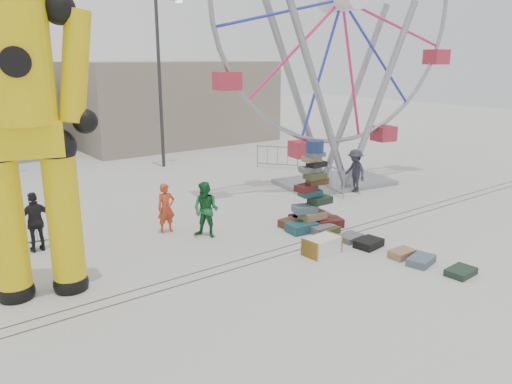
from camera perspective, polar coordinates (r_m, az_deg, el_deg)
ground at (r=13.23m, az=3.58°, el=-8.29°), size 90.00×90.00×0.00m
track_line_near at (r=13.66m, az=1.93°, el=-7.48°), size 40.00×0.04×0.01m
track_line_far at (r=13.95m, az=0.90°, el=-6.98°), size 40.00×0.04×0.01m
building_right at (r=32.91m, az=-9.97°, el=10.12°), size 12.00×8.00×5.00m
lamp_post_right at (r=24.80m, az=-10.79°, el=13.10°), size 1.41×0.25×8.00m
suitcase_tower at (r=15.86m, az=6.39°, el=-1.33°), size 2.05×1.74×2.81m
crash_test_dummy at (r=11.59m, az=-25.07°, el=8.17°), size 3.12×1.37×7.84m
ferris_wheel at (r=21.03m, az=9.71°, el=18.29°), size 11.22×3.54×13.17m
steamer_trunk at (r=13.93m, az=7.55°, el=-6.10°), size 1.06×0.65×0.48m
row_case_0 at (r=15.53m, az=8.14°, el=-4.40°), size 0.83×0.52×0.20m
row_case_1 at (r=15.10m, az=10.70°, el=-5.13°), size 0.76×0.60×0.18m
row_case_2 at (r=14.70m, az=12.75°, el=-5.73°), size 0.86×0.67×0.23m
row_case_3 at (r=14.19m, az=16.34°, el=-6.77°), size 0.71×0.47×0.22m
row_case_4 at (r=13.91m, az=18.35°, el=-7.43°), size 0.92×0.70×0.20m
row_case_5 at (r=13.59m, az=22.37°, el=-8.43°), size 0.81×0.57×0.17m
barricade_dummy_c at (r=15.49m, az=-23.83°, el=-3.89°), size 1.99×0.43×1.10m
barricade_wheel_front at (r=20.15m, az=8.58°, el=1.47°), size 0.67×1.95×1.10m
barricade_wheel_back at (r=24.44m, az=2.46°, el=4.03°), size 1.35×1.61×1.10m
pedestrian_red at (r=15.57m, az=-10.24°, el=-1.83°), size 0.59×0.41×1.55m
pedestrian_green at (r=14.98m, az=-5.74°, el=-2.04°), size 0.98×1.04×1.70m
pedestrian_black at (r=15.10m, az=-23.86°, el=-3.15°), size 1.00×0.42×1.70m
pedestrian_grey at (r=20.37m, az=11.24°, el=2.40°), size 0.80×1.20×1.73m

